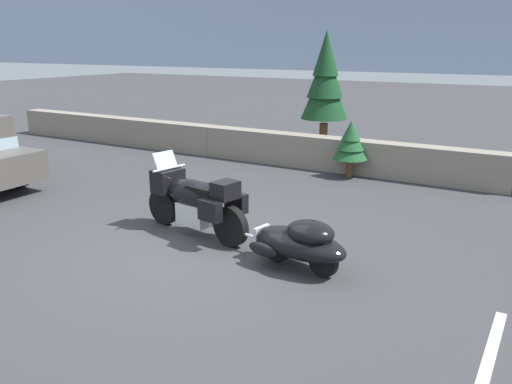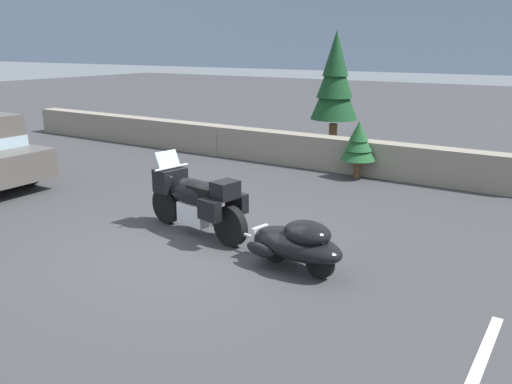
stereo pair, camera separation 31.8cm
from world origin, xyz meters
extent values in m
plane|color=#38383A|center=(0.00, 0.00, 0.00)|extent=(80.00, 80.00, 0.00)
cube|color=gray|center=(-8.00, 6.21, 0.43)|extent=(8.00, 0.53, 0.85)
cube|color=gray|center=(0.00, 6.22, 0.42)|extent=(8.00, 0.53, 0.85)
cylinder|color=black|center=(-1.20, 0.76, 0.33)|extent=(0.67, 0.25, 0.66)
cylinder|color=black|center=(0.43, 0.47, 0.33)|extent=(0.67, 0.25, 0.66)
cube|color=silver|center=(-0.33, 0.61, 0.38)|extent=(0.67, 0.54, 0.36)
ellipsoid|color=black|center=(-0.43, 0.62, 0.71)|extent=(1.26, 0.64, 0.48)
cube|color=black|center=(-1.05, 0.73, 0.83)|extent=(0.45, 0.58, 0.40)
cube|color=#9EB7C6|center=(-1.10, 0.74, 1.16)|extent=(0.26, 0.47, 0.34)
cube|color=black|center=(-0.14, 0.57, 0.81)|extent=(0.61, 0.45, 0.16)
cube|color=black|center=(0.33, 0.49, 0.91)|extent=(0.39, 0.45, 0.28)
cube|color=black|center=(0.23, 0.20, 0.63)|extent=(0.42, 0.23, 0.32)
cube|color=black|center=(0.33, 0.79, 0.63)|extent=(0.42, 0.23, 0.32)
cylinder|color=silver|center=(-1.00, 0.72, 1.06)|extent=(0.16, 0.70, 0.04)
cylinder|color=silver|center=(-1.15, 0.75, 0.58)|extent=(0.26, 0.11, 0.54)
cylinder|color=black|center=(1.36, 0.30, 0.22)|extent=(0.45, 0.18, 0.44)
cylinder|color=black|center=(2.17, 0.16, 0.22)|extent=(0.45, 0.18, 0.44)
ellipsoid|color=black|center=(1.77, 0.23, 0.38)|extent=(1.60, 0.93, 0.40)
ellipsoid|color=black|center=(1.94, 0.20, 0.60)|extent=(0.81, 0.68, 0.32)
cube|color=silver|center=(1.07, 0.36, 0.36)|extent=(0.12, 0.33, 0.24)
ellipsoid|color=black|center=(1.30, -0.01, 0.28)|extent=(0.54, 0.23, 0.20)
ellipsoid|color=black|center=(1.42, 0.62, 0.28)|extent=(0.54, 0.23, 0.20)
cylinder|color=silver|center=(0.68, 0.43, 0.27)|extent=(0.70, 0.17, 0.05)
cylinder|color=black|center=(-5.68, 1.01, 0.34)|extent=(0.68, 0.23, 0.68)
cylinder|color=brown|center=(-1.00, 7.37, 0.51)|extent=(0.23, 0.23, 1.01)
cone|color=#143D1E|center=(-1.00, 7.37, 1.94)|extent=(1.28, 1.28, 1.60)
cone|color=#143D1E|center=(-1.00, 7.37, 2.43)|extent=(0.99, 0.99, 1.40)
cone|color=#143D1E|center=(-1.00, 7.37, 2.91)|extent=(0.71, 0.71, 1.20)
cylinder|color=brown|center=(0.41, 5.75, 0.20)|extent=(0.16, 0.16, 0.40)
cone|color=#1E5128|center=(0.41, 5.75, 0.77)|extent=(0.85, 0.85, 0.63)
cone|color=#1E5128|center=(0.41, 5.75, 0.96)|extent=(0.66, 0.66, 0.55)
cone|color=#1E5128|center=(0.41, 5.75, 1.15)|extent=(0.47, 0.47, 0.47)
camera|label=1|loc=(4.78, -6.06, 3.11)|focal=36.59mm
camera|label=2|loc=(5.05, -5.89, 3.11)|focal=36.59mm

